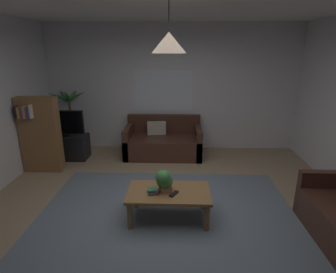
{
  "coord_description": "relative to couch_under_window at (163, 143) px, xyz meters",
  "views": [
    {
      "loc": [
        0.13,
        -3.3,
        2.19
      ],
      "look_at": [
        0.0,
        0.3,
        1.05
      ],
      "focal_mm": 29.43,
      "sensor_mm": 36.0,
      "label": 1
    }
  ],
  "objects": [
    {
      "name": "remote_on_table_0",
      "position": [
        0.27,
        -2.44,
        0.14
      ],
      "size": [
        0.12,
        0.16,
        0.02
      ],
      "primitive_type": "cube",
      "rotation": [
        0.0,
        0.0,
        5.75
      ],
      "color": "black",
      "rests_on": "coffee_table"
    },
    {
      "name": "coffee_table",
      "position": [
        0.2,
        -2.35,
        0.07
      ],
      "size": [
        1.09,
        0.62,
        0.41
      ],
      "color": "olive",
      "rests_on": "ground"
    },
    {
      "name": "book_on_table_1",
      "position": [
        -0.0,
        -2.42,
        0.17
      ],
      "size": [
        0.16,
        0.12,
        0.02
      ],
      "primitive_type": "cube",
      "rotation": [
        0.0,
        0.0,
        -0.17
      ],
      "color": "#72387F",
      "rests_on": "coffee_table"
    },
    {
      "name": "potted_palm_corner",
      "position": [
        -2.07,
        0.27,
        0.36
      ],
      "size": [
        0.8,
        0.83,
        1.45
      ],
      "color": "#B77051",
      "rests_on": "ground"
    },
    {
      "name": "bookshelf_corner",
      "position": [
        -2.21,
        -0.88,
        0.44
      ],
      "size": [
        0.7,
        0.31,
        1.4
      ],
      "color": "olive",
      "rests_on": "ground"
    },
    {
      "name": "wall_back",
      "position": [
        0.17,
        0.52,
        1.1
      ],
      "size": [
        5.61,
        0.06,
        2.74
      ],
      "primitive_type": "cube",
      "color": "silver",
      "rests_on": "ground"
    },
    {
      "name": "book_on_table_0",
      "position": [
        -0.01,
        -2.42,
        0.15
      ],
      "size": [
        0.14,
        0.14,
        0.03
      ],
      "primitive_type": "cube",
      "rotation": [
        0.0,
        0.0,
        0.24
      ],
      "color": "#387247",
      "rests_on": "coffee_table"
    },
    {
      "name": "floor",
      "position": [
        0.17,
        -2.29,
        -0.28
      ],
      "size": [
        5.49,
        5.56,
        0.02
      ],
      "primitive_type": "cube",
      "color": "#9E8466",
      "rests_on": "ground"
    },
    {
      "name": "tv",
      "position": [
        -2.02,
        -0.28,
        0.5
      ],
      "size": [
        0.85,
        0.16,
        0.53
      ],
      "color": "black",
      "rests_on": "tv_stand"
    },
    {
      "name": "tv_stand",
      "position": [
        -2.02,
        -0.26,
        -0.02
      ],
      "size": [
        0.9,
        0.44,
        0.5
      ],
      "primitive_type": "cube",
      "color": "black",
      "rests_on": "ground"
    },
    {
      "name": "couch_under_window",
      "position": [
        0.0,
        0.0,
        0.0
      ],
      "size": [
        1.61,
        0.86,
        0.82
      ],
      "color": "#47281E",
      "rests_on": "ground"
    },
    {
      "name": "book_on_table_2",
      "position": [
        -0.01,
        -2.41,
        0.19
      ],
      "size": [
        0.13,
        0.14,
        0.02
      ],
      "primitive_type": "cube",
      "rotation": [
        0.0,
        0.0,
        0.17
      ],
      "color": "#387247",
      "rests_on": "coffee_table"
    },
    {
      "name": "rug",
      "position": [
        0.17,
        -2.49,
        -0.27
      ],
      "size": [
        3.57,
        3.06,
        0.01
      ],
      "primitive_type": "cube",
      "color": "slate",
      "rests_on": "ground"
    },
    {
      "name": "window_pane",
      "position": [
        -0.01,
        0.49,
        1.05
      ],
      "size": [
        1.27,
        0.01,
        0.92
      ],
      "primitive_type": "cube",
      "color": "white"
    },
    {
      "name": "pendant_lamp",
      "position": [
        0.2,
        -2.35,
        1.99
      ],
      "size": [
        0.4,
        0.4,
        0.59
      ],
      "color": "black"
    },
    {
      "name": "potted_plant_on_table",
      "position": [
        0.14,
        -2.37,
        0.29
      ],
      "size": [
        0.22,
        0.23,
        0.31
      ],
      "color": "#B77051",
      "rests_on": "coffee_table"
    }
  ]
}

